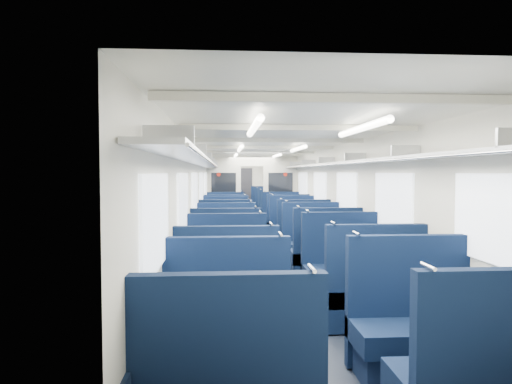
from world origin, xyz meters
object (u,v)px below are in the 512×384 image
Objects in this scene: seat_5 at (371,295)px; seat_20 at (225,215)px; seat_10 at (226,248)px; seat_27 at (265,206)px; seat_13 at (302,238)px; seat_24 at (225,209)px; seat_11 at (313,247)px; seat_23 at (271,211)px; seat_6 at (226,275)px; seat_18 at (225,221)px; seat_21 at (274,215)px; seat_25 at (268,209)px; seat_22 at (225,212)px; seat_26 at (225,207)px; seat_7 at (343,272)px; seat_15 at (293,230)px; seat_2 at (227,336)px; seat_8 at (226,258)px; seat_16 at (225,226)px; end_door at (244,191)px; seat_12 at (226,238)px; seat_19 at (281,220)px; seat_14 at (225,231)px; seat_9 at (325,257)px; seat_17 at (287,225)px; seat_4 at (227,299)px; seat_3 at (414,331)px; bulkhead at (252,191)px.

seat_5 is 10.18m from seat_20.
seat_10 is 10.43m from seat_27.
seat_13 and seat_24 have the same top height.
seat_23 is (0.00, 7.85, 0.00)m from seat_11.
seat_10 is (0.00, 2.25, 0.00)m from seat_6.
seat_18 and seat_21 have the same top height.
seat_6 is 11.44m from seat_25.
seat_22 is 2.30m from seat_26.
seat_25 is (0.00, 7.88, 0.00)m from seat_13.
seat_7 and seat_15 have the same top height.
seat_10 is (0.00, 4.56, 0.00)m from seat_2.
seat_15 is 1.00× the size of seat_20.
seat_27 is at bearing 81.65° from seat_8.
seat_15 is at bearing 90.00° from seat_5.
seat_21 is (0.00, 6.58, 0.00)m from seat_11.
seat_20 is (0.00, 3.18, 0.00)m from seat_16.
end_door is 1.58× the size of seat_26.
seat_12 is 3.84m from seat_19.
seat_10 is (-1.66, 2.14, 0.00)m from seat_7.
seat_14 is 1.00× the size of seat_21.
seat_9 is 3.84m from seat_14.
seat_13 and seat_18 have the same top height.
seat_18 is (-1.66, 1.11, 0.00)m from seat_17.
seat_4 is 10.20m from seat_21.
seat_4 and seat_6 have the same top height.
seat_27 is at bearing 90.00° from seat_23.
seat_7 is 8.78m from seat_21.
seat_14 is at bearing 103.34° from seat_3.
seat_7 is (0.83, -7.58, -0.84)m from bulkhead.
seat_5 is at bearing -78.36° from seat_18.
seat_10 is at bearing 148.16° from seat_9.
seat_7 and seat_18 have the same top height.
seat_25 is at bearing 73.45° from seat_16.
seat_2 is at bearing -90.00° from seat_10.
seat_10 is at bearing 90.00° from seat_8.
seat_19 and seat_25 have the same top height.
seat_5 is at bearing -90.00° from seat_15.
seat_5 is 1.00× the size of seat_21.
seat_7 and seat_27 have the same top height.
seat_8 is 1.00× the size of seat_26.
seat_9 is at bearing -90.00° from seat_19.
end_door is 9.19m from seat_14.
seat_4 and seat_15 have the same top height.
seat_7 is 1.00× the size of seat_16.
seat_18 is at bearing 101.64° from seat_5.
seat_5 and seat_20 have the same top height.
bulkhead is at bearing -108.54° from seat_23.
seat_15 is (0.00, 4.66, 0.00)m from seat_7.
seat_20 is 2.30m from seat_24.
seat_8 is 1.00× the size of seat_24.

